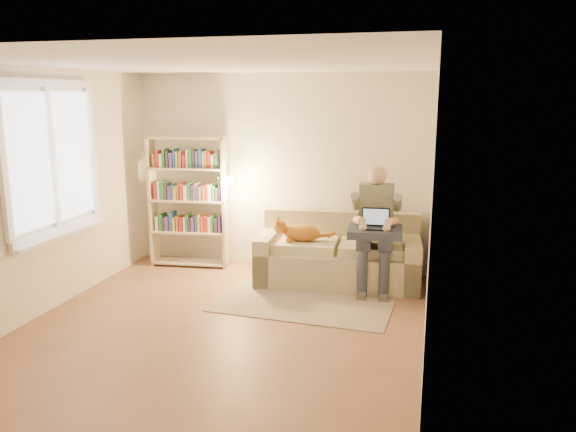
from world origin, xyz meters
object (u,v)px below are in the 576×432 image
(cat, at_px, (299,232))
(sofa, at_px, (338,258))
(laptop, at_px, (377,223))
(bookshelf, at_px, (189,195))
(person, at_px, (376,221))

(cat, bearing_deg, sofa, 14.74)
(cat, xyz_separation_m, laptop, (0.96, -0.09, 0.19))
(cat, bearing_deg, bookshelf, 164.43)
(cat, bearing_deg, person, -1.53)
(sofa, relative_size, bookshelf, 1.15)
(person, bearing_deg, sofa, 161.21)
(person, distance_m, laptop, 0.14)
(cat, height_order, laptop, laptop)
(cat, xyz_separation_m, bookshelf, (-1.61, 0.32, 0.33))
(person, bearing_deg, bookshelf, 169.53)
(cat, relative_size, laptop, 2.05)
(person, relative_size, laptop, 4.29)
(sofa, xyz_separation_m, bookshelf, (-2.08, 0.16, 0.68))
(cat, height_order, bookshelf, bookshelf)
(sofa, distance_m, person, 0.71)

